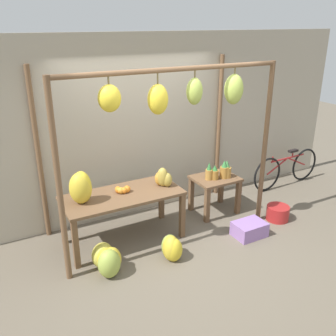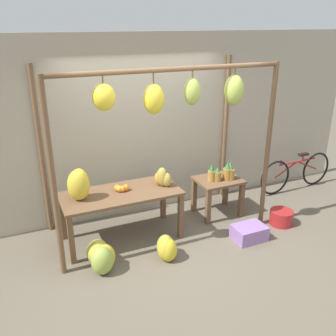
{
  "view_description": "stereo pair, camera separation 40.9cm",
  "coord_description": "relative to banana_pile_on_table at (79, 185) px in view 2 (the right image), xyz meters",
  "views": [
    {
      "loc": [
        -2.26,
        -3.77,
        2.94
      ],
      "look_at": [
        0.14,
        0.6,
        0.97
      ],
      "focal_mm": 40.0,
      "sensor_mm": 36.0,
      "label": 1
    },
    {
      "loc": [
        -1.89,
        -3.95,
        2.94
      ],
      "look_at": [
        0.14,
        0.6,
        0.97
      ],
      "focal_mm": 40.0,
      "sensor_mm": 36.0,
      "label": 2
    }
  ],
  "objects": [
    {
      "name": "parked_bicycle",
      "position": [
        4.0,
        0.3,
        -0.6
      ],
      "size": [
        1.64,
        0.1,
        0.69
      ],
      "color": "black",
      "rests_on": "ground_plane"
    },
    {
      "name": "display_table_main",
      "position": [
        0.56,
        -0.01,
        -0.31
      ],
      "size": [
        1.64,
        0.74,
        0.72
      ],
      "color": "brown",
      "rests_on": "ground_plane"
    },
    {
      "name": "ground_plane",
      "position": [
        1.13,
        -0.6,
        -0.94
      ],
      "size": [
        20.0,
        20.0,
        0.0
      ],
      "primitive_type": "plane",
      "color": "#665B4C"
    },
    {
      "name": "stall_awning",
      "position": [
        1.15,
        -0.28,
        0.88
      ],
      "size": [
        3.07,
        1.29,
        2.44
      ],
      "color": "brown",
      "rests_on": "ground_plane"
    },
    {
      "name": "shop_wall_back",
      "position": [
        1.13,
        0.75,
        0.46
      ],
      "size": [
        8.0,
        0.08,
        2.8
      ],
      "color": "#B2A893",
      "rests_on": "ground_plane"
    },
    {
      "name": "banana_pile_on_table",
      "position": [
        0.0,
        0.0,
        0.0
      ],
      "size": [
        0.37,
        0.34,
        0.44
      ],
      "color": "yellow",
      "rests_on": "display_table_main"
    },
    {
      "name": "pineapple_cluster",
      "position": [
        2.23,
        0.02,
        -0.21
      ],
      "size": [
        0.43,
        0.19,
        0.29
      ],
      "color": "#A3702D",
      "rests_on": "display_table_side"
    },
    {
      "name": "banana_pile_ground_left",
      "position": [
        0.09,
        -0.59,
        -0.76
      ],
      "size": [
        0.41,
        0.58,
        0.38
      ],
      "color": "gold",
      "rests_on": "ground_plane"
    },
    {
      "name": "display_table_side",
      "position": [
        2.18,
        0.08,
        -0.47
      ],
      "size": [
        0.7,
        0.56,
        0.61
      ],
      "color": "brown",
      "rests_on": "ground_plane"
    },
    {
      "name": "fruit_crate_white",
      "position": [
        2.2,
        -0.78,
        -0.83
      ],
      "size": [
        0.46,
        0.34,
        0.21
      ],
      "color": "#9970B7",
      "rests_on": "ground_plane"
    },
    {
      "name": "banana_pile_ground_right",
      "position": [
        0.93,
        -0.74,
        -0.77
      ],
      "size": [
        0.34,
        0.4,
        0.36
      ],
      "color": "gold",
      "rests_on": "ground_plane"
    },
    {
      "name": "blue_bucket",
      "position": [
        2.91,
        -0.62,
        -0.82
      ],
      "size": [
        0.35,
        0.35,
        0.23
      ],
      "color": "#AD2323",
      "rests_on": "ground_plane"
    },
    {
      "name": "orange_pile",
      "position": [
        0.58,
        0.03,
        -0.17
      ],
      "size": [
        0.21,
        0.18,
        0.09
      ],
      "color": "orange",
      "rests_on": "display_table_main"
    },
    {
      "name": "papaya_pile",
      "position": [
        1.18,
        -0.03,
        -0.09
      ],
      "size": [
        0.25,
        0.27,
        0.28
      ],
      "color": "#B2993D",
      "rests_on": "display_table_main"
    }
  ]
}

